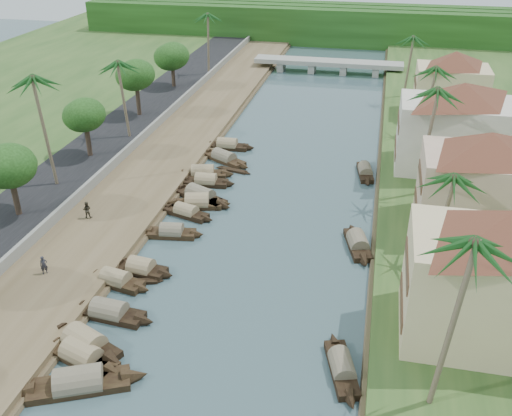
% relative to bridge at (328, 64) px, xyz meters
% --- Properties ---
extents(ground, '(220.00, 220.00, 0.00)m').
position_rel_bridge_xyz_m(ground, '(-0.00, -72.00, -1.72)').
color(ground, '#395055').
rests_on(ground, ground).
extents(left_bank, '(10.00, 180.00, 0.80)m').
position_rel_bridge_xyz_m(left_bank, '(-16.00, -52.00, -1.32)').
color(left_bank, brown).
rests_on(left_bank, ground).
extents(right_bank, '(16.00, 180.00, 1.20)m').
position_rel_bridge_xyz_m(right_bank, '(19.00, -52.00, -1.12)').
color(right_bank, '#27471C').
rests_on(right_bank, ground).
extents(road, '(8.00, 180.00, 1.40)m').
position_rel_bridge_xyz_m(road, '(-24.50, -52.00, -1.02)').
color(road, black).
rests_on(road, ground).
extents(retaining_wall, '(0.40, 180.00, 1.10)m').
position_rel_bridge_xyz_m(retaining_wall, '(-20.20, -52.00, -0.37)').
color(retaining_wall, slate).
rests_on(retaining_wall, left_bank).
extents(treeline, '(120.00, 14.00, 8.00)m').
position_rel_bridge_xyz_m(treeline, '(-0.00, 28.00, 2.28)').
color(treeline, '#17360E').
rests_on(treeline, ground).
extents(bridge, '(28.00, 4.00, 2.40)m').
position_rel_bridge_xyz_m(bridge, '(0.00, 0.00, 0.00)').
color(bridge, gray).
rests_on(bridge, ground).
extents(building_near, '(14.85, 14.85, 10.20)m').
position_rel_bridge_xyz_m(building_near, '(18.99, -74.00, 4.66)').
color(building_near, beige).
rests_on(building_near, right_bank).
extents(building_mid, '(14.11, 14.11, 9.70)m').
position_rel_bridge_xyz_m(building_mid, '(19.99, -58.00, 4.41)').
color(building_mid, '#CEAD91').
rests_on(building_mid, right_bank).
extents(building_far, '(15.59, 15.59, 10.20)m').
position_rel_bridge_xyz_m(building_far, '(18.99, -44.00, 4.66)').
color(building_far, silver).
rests_on(building_far, right_bank).
extents(building_distant, '(12.62, 12.62, 9.20)m').
position_rel_bridge_xyz_m(building_distant, '(19.99, -24.00, 4.16)').
color(building_distant, beige).
rests_on(building_distant, right_bank).
extents(sampan_0, '(9.25, 5.54, 2.42)m').
position_rel_bridge_xyz_m(sampan_0, '(-7.82, -83.93, -1.30)').
color(sampan_0, black).
rests_on(sampan_0, ground).
extents(sampan_1, '(8.29, 5.03, 2.42)m').
position_rel_bridge_xyz_m(sampan_1, '(-9.27, -80.27, -1.30)').
color(sampan_1, black).
rests_on(sampan_1, ground).
extents(sampan_2, '(8.17, 4.11, 2.14)m').
position_rel_bridge_xyz_m(sampan_2, '(-8.89, -81.49, -1.31)').
color(sampan_2, black).
rests_on(sampan_2, ground).
extents(sampan_3, '(8.00, 2.31, 2.14)m').
position_rel_bridge_xyz_m(sampan_3, '(-9.10, -76.54, -1.31)').
color(sampan_3, black).
rests_on(sampan_3, ground).
extents(sampan_4, '(7.07, 2.84, 2.00)m').
position_rel_bridge_xyz_m(sampan_4, '(-10.43, -72.44, -1.31)').
color(sampan_4, black).
rests_on(sampan_4, ground).
extents(sampan_5, '(6.49, 2.30, 2.06)m').
position_rel_bridge_xyz_m(sampan_5, '(-9.01, -70.30, -1.31)').
color(sampan_5, black).
rests_on(sampan_5, ground).
extents(sampan_6, '(6.58, 2.31, 1.97)m').
position_rel_bridge_xyz_m(sampan_6, '(-8.49, -63.85, -1.31)').
color(sampan_6, black).
rests_on(sampan_6, ground).
extents(sampan_7, '(6.88, 3.31, 1.86)m').
position_rel_bridge_xyz_m(sampan_7, '(-8.43, -59.63, -1.32)').
color(sampan_7, black).
rests_on(sampan_7, ground).
extents(sampan_8, '(7.59, 3.34, 2.28)m').
position_rel_bridge_xyz_m(sampan_8, '(-7.92, -57.45, -1.30)').
color(sampan_8, black).
rests_on(sampan_8, ground).
extents(sampan_9, '(8.72, 5.49, 2.24)m').
position_rel_bridge_xyz_m(sampan_9, '(-8.10, -55.76, -1.31)').
color(sampan_9, black).
rests_on(sampan_9, ground).
extents(sampan_10, '(7.90, 3.18, 2.14)m').
position_rel_bridge_xyz_m(sampan_10, '(-9.58, -50.05, -1.31)').
color(sampan_10, black).
rests_on(sampan_10, ground).
extents(sampan_11, '(7.11, 2.10, 2.04)m').
position_rel_bridge_xyz_m(sampan_11, '(-8.56, -52.12, -1.31)').
color(sampan_11, black).
rests_on(sampan_11, ground).
extents(sampan_12, '(8.26, 5.71, 2.08)m').
position_rel_bridge_xyz_m(sampan_12, '(-8.31, -45.10, -1.31)').
color(sampan_12, black).
rests_on(sampan_12, ground).
extents(sampan_13, '(7.61, 1.98, 2.09)m').
position_rel_bridge_xyz_m(sampan_13, '(-8.98, -40.95, -1.31)').
color(sampan_13, black).
rests_on(sampan_13, ground).
extents(sampan_14, '(3.46, 7.59, 1.87)m').
position_rel_bridge_xyz_m(sampan_14, '(9.23, -78.72, -1.32)').
color(sampan_14, black).
rests_on(sampan_14, ground).
extents(sampan_15, '(3.49, 7.73, 2.06)m').
position_rel_bridge_xyz_m(sampan_15, '(9.34, -62.08, -1.31)').
color(sampan_15, black).
rests_on(sampan_15, ground).
extents(sampan_16, '(2.52, 7.41, 1.84)m').
position_rel_bridge_xyz_m(sampan_16, '(9.23, -45.41, -1.32)').
color(sampan_16, black).
rests_on(sampan_16, ground).
extents(canoe_1, '(4.26, 1.93, 0.69)m').
position_rel_bridge_xyz_m(canoe_1, '(-8.57, -71.83, -1.62)').
color(canoe_1, black).
rests_on(canoe_1, ground).
extents(canoe_2, '(4.92, 1.77, 0.71)m').
position_rel_bridge_xyz_m(canoe_2, '(-6.42, -47.81, -1.62)').
color(canoe_2, black).
rests_on(canoe_2, ground).
extents(palm_0, '(3.20, 3.20, 13.43)m').
position_rel_bridge_xyz_m(palm_0, '(15.00, -81.36, 11.05)').
color(palm_0, '#71624B').
rests_on(palm_0, ground).
extents(palm_1, '(3.20, 3.20, 9.60)m').
position_rel_bridge_xyz_m(palm_1, '(16.00, -64.59, 7.36)').
color(palm_1, '#71624B').
rests_on(palm_1, ground).
extents(palm_2, '(3.20, 3.20, 13.01)m').
position_rel_bridge_xyz_m(palm_2, '(15.00, -51.80, 10.64)').
color(palm_2, '#71624B').
rests_on(palm_2, ground).
extents(palm_3, '(3.20, 3.20, 10.50)m').
position_rel_bridge_xyz_m(palm_3, '(16.00, -33.21, 8.24)').
color(palm_3, '#71624B').
rests_on(palm_3, ground).
extents(palm_5, '(3.20, 3.20, 13.40)m').
position_rel_bridge_xyz_m(palm_5, '(-24.00, -58.06, 11.22)').
color(palm_5, '#71624B').
rests_on(palm_5, ground).
extents(palm_6, '(3.20, 3.20, 11.32)m').
position_rel_bridge_xyz_m(palm_6, '(-22.00, -42.78, 9.22)').
color(palm_6, '#71624B').
rests_on(palm_6, ground).
extents(palm_7, '(3.20, 3.20, 10.86)m').
position_rel_bridge_xyz_m(palm_7, '(14.00, -16.11, 8.57)').
color(palm_7, '#71624B').
rests_on(palm_7, ground).
extents(palm_8, '(3.20, 3.20, 11.89)m').
position_rel_bridge_xyz_m(palm_8, '(-20.50, -10.34, 9.77)').
color(palm_8, '#71624B').
rests_on(palm_8, ground).
extents(tree_2, '(5.10, 5.10, 7.28)m').
position_rel_bridge_xyz_m(tree_2, '(-24.00, -65.17, 4.79)').
color(tree_2, '#423125').
rests_on(tree_2, ground).
extents(tree_3, '(4.68, 4.68, 7.06)m').
position_rel_bridge_xyz_m(tree_3, '(-24.00, -49.85, 4.72)').
color(tree_3, '#423125').
rests_on(tree_3, ground).
extents(tree_4, '(5.09, 5.09, 7.91)m').
position_rel_bridge_xyz_m(tree_4, '(-24.00, -34.31, 5.41)').
color(tree_4, '#423125').
rests_on(tree_4, ground).
extents(tree_5, '(5.28, 5.28, 7.16)m').
position_rel_bridge_xyz_m(tree_5, '(-24.00, -19.37, 4.60)').
color(tree_5, '#423125').
rests_on(tree_5, ground).
extents(tree_6, '(4.39, 4.39, 7.21)m').
position_rel_bridge_xyz_m(tree_6, '(24.00, -40.64, 4.78)').
color(tree_6, '#423125').
rests_on(tree_6, ground).
extents(person_near, '(0.72, 0.72, 1.68)m').
position_rel_bridge_xyz_m(person_near, '(-16.47, -73.26, -0.08)').
color(person_near, '#26262D').
rests_on(person_near, left_bank).
extents(person_far, '(0.97, 0.82, 1.76)m').
position_rel_bridge_xyz_m(person_far, '(-17.49, -63.45, -0.04)').
color(person_far, '#343024').
rests_on(person_far, left_bank).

